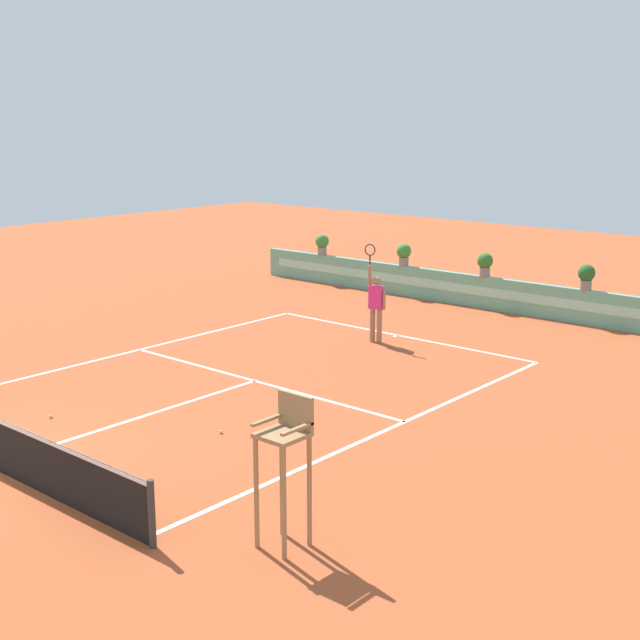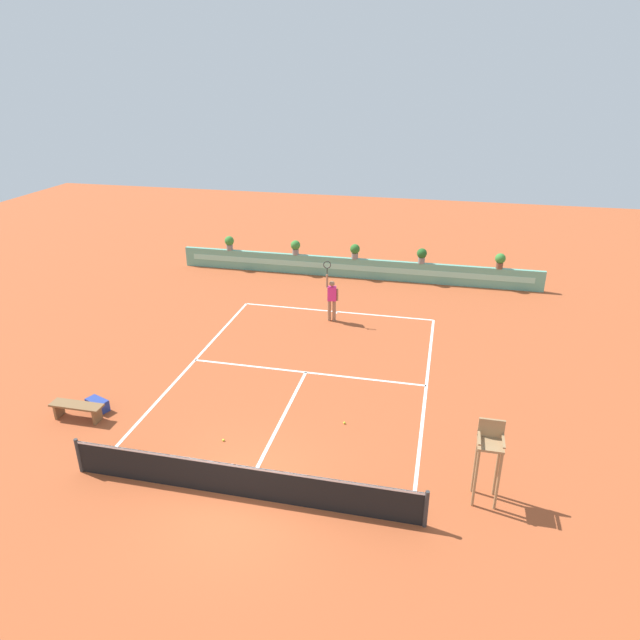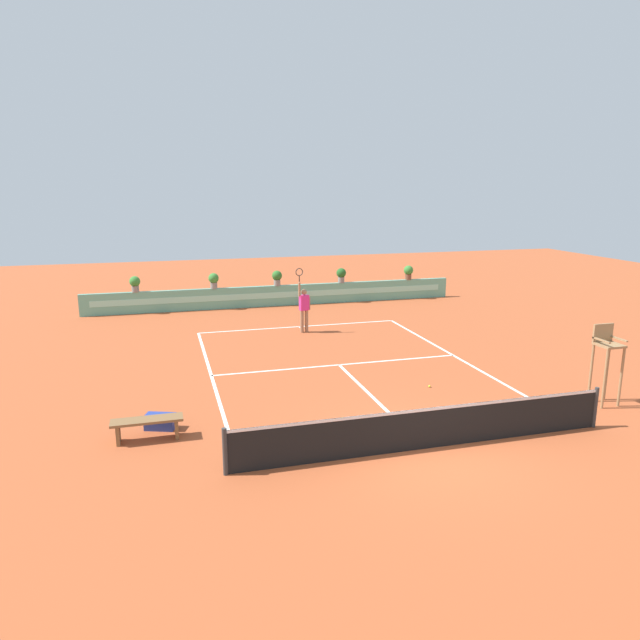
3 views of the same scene
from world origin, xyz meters
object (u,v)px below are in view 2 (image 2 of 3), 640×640
(gear_bag, at_px, (98,405))
(tennis_ball_mid_court, at_px, (344,423))
(potted_plant_far_left, at_px, (229,242))
(potted_plant_right, at_px, (422,255))
(tennis_player, at_px, (332,297))
(potted_plant_centre, at_px, (355,250))
(bench_courtside, at_px, (77,408))
(umpire_chair, at_px, (489,453))
(tennis_ball_near_baseline, at_px, (223,440))
(potted_plant_left, at_px, (295,246))
(potted_plant_far_right, at_px, (500,260))

(gear_bag, relative_size, tennis_ball_mid_court, 10.29)
(potted_plant_far_left, xyz_separation_m, potted_plant_right, (9.80, 0.00, 0.00))
(tennis_player, height_order, potted_plant_centre, tennis_player)
(bench_courtside, bearing_deg, potted_plant_far_left, 92.49)
(umpire_chair, bearing_deg, potted_plant_right, 99.33)
(bench_courtside, height_order, tennis_ball_mid_court, bench_courtside)
(tennis_ball_near_baseline, xyz_separation_m, potted_plant_centre, (1.30, 14.35, 1.38))
(tennis_player, bearing_deg, tennis_ball_near_baseline, -98.09)
(potted_plant_left, height_order, potted_plant_right, same)
(potted_plant_centre, bearing_deg, gear_bag, -112.43)
(tennis_player, xyz_separation_m, potted_plant_far_right, (6.91, 5.46, 0.36))
(umpire_chair, bearing_deg, tennis_player, 120.85)
(tennis_ball_mid_court, distance_m, potted_plant_right, 12.90)
(tennis_ball_near_baseline, relative_size, potted_plant_far_left, 0.09)
(umpire_chair, distance_m, tennis_ball_near_baseline, 7.20)
(tennis_player, relative_size, potted_plant_left, 3.57)
(tennis_player, distance_m, tennis_ball_near_baseline, 9.03)
(bench_courtside, xyz_separation_m, potted_plant_far_right, (12.81, 14.26, 1.04))
(gear_bag, relative_size, potted_plant_right, 0.97)
(potted_plant_left, bearing_deg, umpire_chair, -59.91)
(bench_courtside, relative_size, tennis_ball_mid_court, 23.53)
(bench_courtside, height_order, tennis_ball_near_baseline, bench_courtside)
(tennis_ball_near_baseline, xyz_separation_m, potted_plant_far_left, (-5.25, 14.35, 1.38))
(bench_courtside, height_order, gear_bag, bench_courtside)
(umpire_chair, xyz_separation_m, potted_plant_right, (-2.49, 15.13, 0.07))
(gear_bag, distance_m, potted_plant_left, 13.99)
(potted_plant_far_left, height_order, potted_plant_centre, same)
(tennis_ball_mid_court, bearing_deg, potted_plant_centre, 98.33)
(potted_plant_left, bearing_deg, tennis_ball_mid_court, -69.01)
(potted_plant_far_right, bearing_deg, gear_bag, -132.47)
(potted_plant_right, bearing_deg, potted_plant_left, 180.00)
(potted_plant_far_right, bearing_deg, potted_plant_far_left, 180.00)
(umpire_chair, height_order, potted_plant_left, umpire_chair)
(potted_plant_left, height_order, potted_plant_far_right, same)
(potted_plant_far_left, bearing_deg, tennis_ball_near_baseline, -69.89)
(bench_courtside, relative_size, potted_plant_left, 2.21)
(tennis_ball_near_baseline, bearing_deg, potted_plant_centre, 84.83)
(potted_plant_left, distance_m, potted_plant_centre, 3.03)
(potted_plant_far_left, xyz_separation_m, potted_plant_far_right, (13.43, 0.00, 0.00))
(umpire_chair, relative_size, potted_plant_centre, 2.96)
(potted_plant_right, distance_m, potted_plant_centre, 3.25)
(potted_plant_left, bearing_deg, potted_plant_far_right, 0.00)
(gear_bag, distance_m, potted_plant_centre, 14.85)
(potted_plant_right, bearing_deg, potted_plant_far_right, 0.00)
(tennis_ball_near_baseline, relative_size, potted_plant_left, 0.09)
(potted_plant_centre, bearing_deg, potted_plant_left, 180.00)
(tennis_player, height_order, tennis_ball_near_baseline, tennis_player)
(potted_plant_far_right, bearing_deg, potted_plant_left, 180.00)
(tennis_ball_near_baseline, bearing_deg, potted_plant_right, 72.41)
(tennis_ball_near_baseline, bearing_deg, gear_bag, 171.30)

